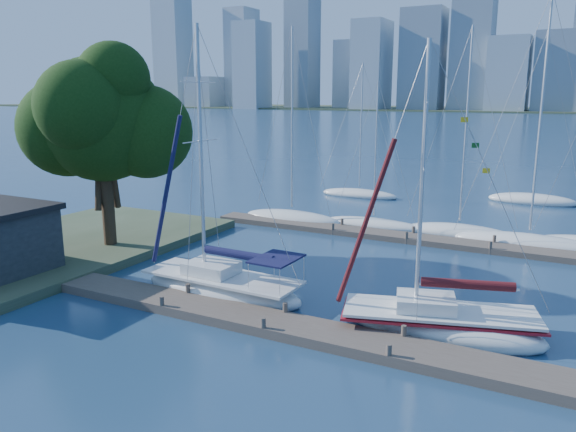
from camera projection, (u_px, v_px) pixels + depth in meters
The scene contains 14 objects.
ground at pixel (275, 329), 22.47m from camera, with size 700.00×700.00×0.00m, color navy.
near_dock at pixel (275, 324), 22.43m from camera, with size 26.00×2.00×0.40m, color #4E4339.
far_dock at pixel (425, 240), 35.37m from camera, with size 30.00×1.80×0.36m, color #4E4339.
shore at pixel (45, 251), 32.73m from camera, with size 12.00×22.00×0.50m, color #38472D.
far_shore at pixel (565, 111), 299.23m from camera, with size 800.00×100.00×1.50m, color #38472D.
tree at pixel (102, 116), 31.61m from camera, with size 9.37×8.53×11.98m.
sailboat_navy at pixel (222, 275), 25.99m from camera, with size 8.32×2.91×12.76m.
sailboat_maroon at pixel (440, 311), 21.95m from camera, with size 8.42×4.80×11.72m.
bg_boat_0 at pixel (292, 218), 41.21m from camera, with size 7.99×4.83×14.12m.
bg_boat_1 at pixel (373, 224), 39.46m from camera, with size 7.55×4.79×10.39m.
bg_boat_2 at pixel (459, 232), 37.12m from camera, with size 7.30×2.71×13.70m.
bg_boat_3 at pixel (529, 242), 34.38m from camera, with size 9.29×5.60×15.21m.
bg_boat_6 at pixel (359, 194), 51.19m from camera, with size 7.46×4.24×12.16m.
bg_boat_7 at pixel (532, 200), 48.18m from camera, with size 7.52×3.77×14.63m.
Camera 1 is at (10.22, -18.33, 9.23)m, focal length 35.00 mm.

